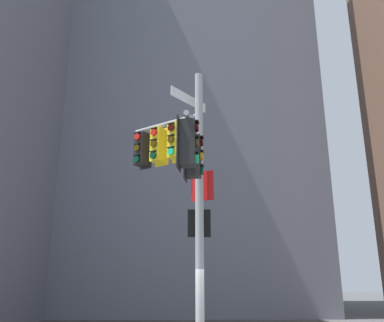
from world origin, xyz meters
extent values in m
cube|color=slate|center=(0.18, 22.89, 14.71)|extent=(17.35, 17.35, 29.42)
cylinder|color=#9EA0A3|center=(0.00, 0.00, 3.92)|extent=(0.22, 0.22, 7.83)
cylinder|color=#9EA0A3|center=(-0.93, 0.69, 6.60)|extent=(1.94, 1.48, 0.12)
cylinder|color=#9EA0A3|center=(-0.18, -1.22, 5.63)|extent=(0.48, 2.46, 0.12)
cube|color=yellow|center=(-0.54, 0.64, 6.00)|extent=(0.40, 0.31, 1.14)
cube|color=yellow|center=(-0.65, 0.49, 6.00)|extent=(0.48, 0.48, 1.00)
cylinder|color=#360605|center=(-0.77, 0.33, 6.35)|extent=(0.20, 0.17, 0.20)
cube|color=black|center=(-0.78, 0.32, 6.47)|extent=(0.22, 0.19, 0.02)
cylinder|color=#3C2C06|center=(-0.77, 0.33, 6.00)|extent=(0.20, 0.17, 0.20)
cube|color=black|center=(-0.78, 0.32, 6.12)|extent=(0.22, 0.19, 0.02)
cylinder|color=#19C672|center=(-0.77, 0.33, 5.65)|extent=(0.20, 0.17, 0.20)
cube|color=black|center=(-0.78, 0.32, 5.77)|extent=(0.22, 0.19, 0.02)
cube|color=yellow|center=(-1.05, 1.02, 6.00)|extent=(0.40, 0.31, 1.14)
cube|color=yellow|center=(-1.17, 0.87, 6.00)|extent=(0.48, 0.48, 1.00)
cylinder|color=red|center=(-1.29, 0.71, 6.35)|extent=(0.20, 0.17, 0.20)
cube|color=black|center=(-1.29, 0.70, 6.47)|extent=(0.22, 0.19, 0.02)
cylinder|color=#3C2C06|center=(-1.29, 0.71, 6.00)|extent=(0.20, 0.17, 0.20)
cube|color=black|center=(-1.29, 0.70, 6.12)|extent=(0.22, 0.19, 0.02)
cylinder|color=#06311C|center=(-1.29, 0.71, 5.65)|extent=(0.20, 0.17, 0.20)
cube|color=black|center=(-1.29, 0.70, 5.77)|extent=(0.22, 0.19, 0.02)
cube|color=black|center=(-1.57, 1.40, 6.00)|extent=(0.40, 0.31, 1.14)
cube|color=black|center=(-1.68, 1.25, 6.00)|extent=(0.48, 0.48, 1.00)
cylinder|color=red|center=(-1.80, 1.09, 6.35)|extent=(0.20, 0.17, 0.20)
cube|color=black|center=(-1.80, 1.08, 6.47)|extent=(0.22, 0.19, 0.02)
cylinder|color=#3C2C06|center=(-1.80, 1.09, 6.00)|extent=(0.20, 0.17, 0.20)
cube|color=black|center=(-1.80, 1.08, 6.12)|extent=(0.22, 0.19, 0.02)
cylinder|color=#06311C|center=(-1.80, 1.09, 5.65)|extent=(0.20, 0.17, 0.20)
cube|color=black|center=(-1.80, 1.08, 5.77)|extent=(0.22, 0.19, 0.02)
cube|color=black|center=(-0.37, -1.19, 5.03)|extent=(0.10, 0.48, 1.14)
cube|color=black|center=(-0.18, -1.22, 5.03)|extent=(0.39, 0.39, 1.00)
cylinder|color=#360605|center=(0.02, -1.25, 5.38)|extent=(0.09, 0.21, 0.20)
cube|color=black|center=(0.02, -1.25, 5.50)|extent=(0.10, 0.23, 0.02)
cylinder|color=yellow|center=(0.02, -1.25, 5.03)|extent=(0.09, 0.21, 0.20)
cube|color=black|center=(0.02, -1.25, 5.15)|extent=(0.10, 0.23, 0.02)
cylinder|color=#06311C|center=(0.02, -1.25, 4.68)|extent=(0.09, 0.21, 0.20)
cube|color=black|center=(0.02, -1.25, 4.80)|extent=(0.10, 0.23, 0.02)
cube|color=black|center=(-0.51, -2.17, 5.03)|extent=(0.10, 0.48, 1.14)
cube|color=black|center=(-0.32, -2.20, 5.03)|extent=(0.39, 0.39, 1.00)
cylinder|color=#360605|center=(-0.13, -2.23, 5.38)|extent=(0.09, 0.21, 0.20)
cube|color=black|center=(-0.12, -2.23, 5.50)|extent=(0.10, 0.23, 0.02)
cylinder|color=#3C2C06|center=(-0.13, -2.23, 5.03)|extent=(0.09, 0.21, 0.20)
cube|color=black|center=(-0.12, -2.23, 5.15)|extent=(0.10, 0.23, 0.02)
cylinder|color=#19C672|center=(-0.13, -2.23, 4.68)|extent=(0.09, 0.21, 0.20)
cube|color=black|center=(-0.12, -2.23, 4.80)|extent=(0.10, 0.23, 0.02)
cube|color=white|center=(-0.27, 0.22, 7.16)|extent=(0.99, 1.23, 0.28)
cube|color=#19479E|center=(-0.27, 0.22, 7.16)|extent=(0.97, 1.19, 0.24)
cube|color=red|center=(0.09, 0.20, 4.65)|extent=(0.59, 0.27, 0.80)
cube|color=white|center=(0.09, 0.20, 4.65)|extent=(0.55, 0.25, 0.76)
cube|color=black|center=(0.00, 0.22, 3.66)|extent=(0.60, 0.02, 0.72)
cube|color=white|center=(0.00, 0.22, 3.66)|extent=(0.56, 0.02, 0.68)
camera|label=1|loc=(-0.39, -10.28, 2.30)|focal=37.72mm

